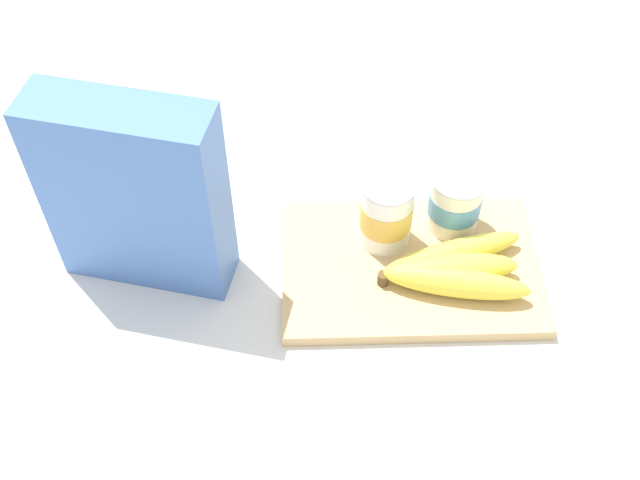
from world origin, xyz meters
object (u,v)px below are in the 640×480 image
(cereal_box, at_px, (135,195))
(yogurt_cup_front, at_px, (386,212))
(cutting_board, at_px, (410,268))
(banana_bunch, at_px, (453,270))
(yogurt_cup_back, at_px, (455,201))

(cereal_box, height_order, yogurt_cup_front, cereal_box)
(cutting_board, xyz_separation_m, yogurt_cup_front, (-0.03, 0.04, 0.06))
(cutting_board, relative_size, yogurt_cup_front, 3.27)
(cutting_board, xyz_separation_m, banana_bunch, (0.05, -0.03, 0.03))
(yogurt_cup_front, relative_size, yogurt_cup_back, 1.16)
(cutting_board, relative_size, yogurt_cup_back, 3.79)
(banana_bunch, bearing_deg, cutting_board, 151.33)
(yogurt_cup_back, bearing_deg, cereal_box, -173.26)
(cutting_board, xyz_separation_m, cereal_box, (-0.33, 0.02, 0.12))
(cutting_board, distance_m, cereal_box, 0.35)
(cereal_box, xyz_separation_m, banana_bunch, (0.37, -0.05, -0.10))
(cereal_box, bearing_deg, yogurt_cup_back, -159.22)
(banana_bunch, bearing_deg, yogurt_cup_front, 138.61)
(cereal_box, bearing_deg, banana_bunch, -172.84)
(yogurt_cup_front, relative_size, banana_bunch, 0.53)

